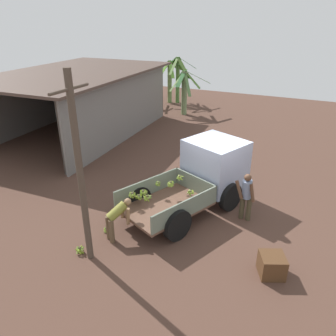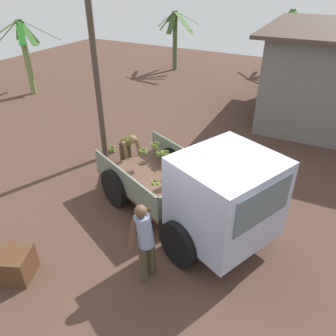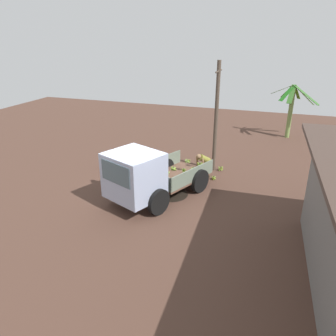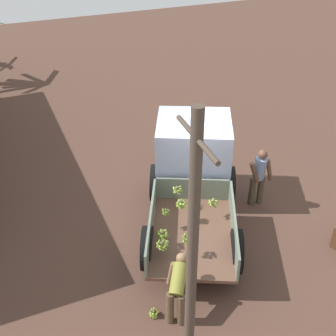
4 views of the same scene
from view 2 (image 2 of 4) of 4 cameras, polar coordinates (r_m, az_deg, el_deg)
The scene contains 12 objects.
ground at distance 7.25m, azimuth 5.76°, elevation -13.16°, with size 36.00×36.00×0.00m, color #4E3429.
mud_patch_0 at distance 8.29m, azimuth 1.65°, elevation -6.28°, with size 1.39×1.39×0.01m, color black.
cargo_truck at distance 6.70m, azimuth 7.43°, elevation -4.69°, with size 4.80×3.43×2.15m.
utility_pole at distance 9.54m, azimuth -12.37°, elevation 15.62°, with size 1.23×0.17×5.00m.
banana_palm_0 at distance 19.66m, azimuth 1.31°, elevation 21.81°, with size 2.47×2.49×3.14m.
banana_palm_3 at distance 16.73m, azimuth -23.44°, elevation 17.76°, with size 1.92×2.80×3.23m.
banana_palm_6 at distance 20.72m, azimuth 20.15°, elevation 20.39°, with size 2.85×2.18×3.23m.
person_foreground_visitor at distance 6.02m, azimuth -4.13°, elevation -12.28°, with size 0.42×0.68×1.65m.
person_worker_loading at distance 9.45m, azimuth -6.97°, elevation 3.85°, with size 0.79×0.71×1.21m.
banana_bunch_on_ground_0 at distance 10.69m, azimuth -9.70°, elevation 3.37°, with size 0.26×0.25×0.22m.
banana_bunch_on_ground_1 at distance 10.05m, azimuth -4.90°, elevation 1.63°, with size 0.20×0.20×0.19m.
wooden_crate_0 at distance 7.06m, azimuth -25.09°, elevation -15.01°, with size 0.61×0.61×0.58m, color #4E311B.
Camera 2 is at (1.81, -4.85, 5.07)m, focal length 35.00 mm.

